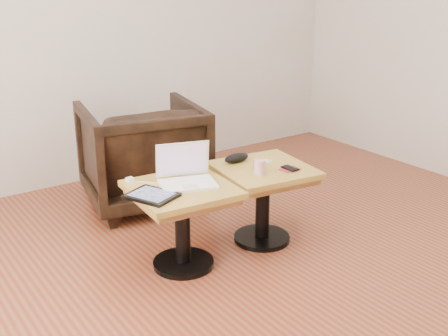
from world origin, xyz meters
TOP-DOWN VIEW (x-y plane):
  - room_shell at (0.00, 0.00)m, footprint 4.52×4.52m
  - side_table_left at (-0.32, 0.58)m, footprint 0.58×0.58m
  - side_table_right at (0.26, 0.57)m, footprint 0.61×0.61m
  - laptop at (-0.27, 0.60)m, footprint 0.37×0.33m
  - tablet at (-0.53, 0.53)m, footprint 0.28×0.31m
  - charging_adapter at (-0.52, 0.81)m, footprint 0.04×0.04m
  - glasses_case at (0.18, 0.74)m, footprint 0.18×0.09m
  - striped_cup at (0.16, 0.49)m, footprint 0.07×0.07m
  - earbuds_tangle at (0.33, 0.62)m, footprint 0.07×0.06m
  - phone_on_sleeve at (0.35, 0.44)m, footprint 0.12×0.11m
  - armchair at (-0.07, 1.54)m, footprint 0.95×0.97m

SIDE VIEW (x-z plane):
  - side_table_left at x=-0.32m, z-range 0.12..0.61m
  - side_table_right at x=0.26m, z-range 0.12..0.61m
  - armchair at x=-0.07m, z-range 0.00..0.75m
  - phone_on_sleeve at x=0.35m, z-range 0.49..0.51m
  - earbuds_tangle at x=0.33m, z-range 0.49..0.50m
  - tablet at x=-0.53m, z-range 0.49..0.51m
  - charging_adapter at x=-0.52m, z-range 0.49..0.51m
  - glasses_case at x=0.18m, z-range 0.49..0.55m
  - striped_cup at x=0.16m, z-range 0.49..0.58m
  - laptop at x=-0.27m, z-range 0.43..0.65m
  - room_shell at x=0.00m, z-range 0.00..2.71m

